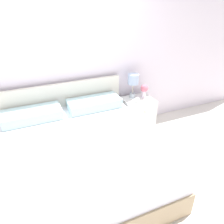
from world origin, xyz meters
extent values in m
plane|color=silver|center=(0.00, 0.00, 0.00)|extent=(12.00, 12.00, 0.00)
cube|color=white|center=(0.00, 0.07, 1.30)|extent=(8.00, 0.06, 2.60)
cube|color=tan|center=(0.00, -0.99, 0.15)|extent=(1.86, 1.98, 0.30)
cube|color=white|center=(0.00, -0.99, 0.44)|extent=(1.82, 1.94, 0.28)
cube|color=silver|center=(0.00, -0.03, 0.48)|extent=(1.90, 0.05, 0.96)
cube|color=silver|center=(-0.45, -0.25, 0.65)|extent=(0.78, 0.36, 0.14)
cube|color=silver|center=(0.45, -0.25, 0.65)|extent=(0.78, 0.36, 0.14)
cube|color=white|center=(1.23, -0.23, 0.28)|extent=(0.48, 0.43, 0.57)
sphere|color=#B2AD93|center=(1.23, -0.46, 0.44)|extent=(0.02, 0.02, 0.02)
cylinder|color=#A8B2BC|center=(1.17, -0.13, 0.61)|extent=(0.10, 0.10, 0.08)
cylinder|color=#B7B29E|center=(1.17, -0.13, 0.73)|extent=(0.02, 0.02, 0.16)
cylinder|color=#A8BCDB|center=(1.17, -0.13, 0.90)|extent=(0.17, 0.17, 0.16)
cylinder|color=silver|center=(1.34, -0.20, 0.63)|extent=(0.08, 0.08, 0.12)
sphere|color=#E06B7F|center=(1.34, -0.20, 0.74)|extent=(0.13, 0.13, 0.13)
sphere|color=#609356|center=(1.37, -0.20, 0.70)|extent=(0.06, 0.06, 0.06)
cube|color=white|center=(1.15, -0.32, 0.60)|extent=(0.06, 0.05, 0.07)
cylinder|color=white|center=(1.15, -0.35, 0.60)|extent=(0.05, 0.00, 0.05)
camera|label=1|loc=(-0.48, -3.06, 2.11)|focal=35.00mm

